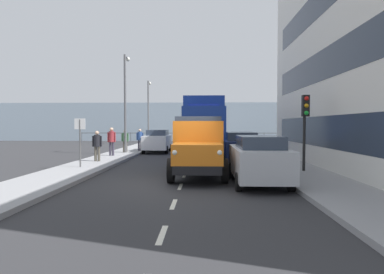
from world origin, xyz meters
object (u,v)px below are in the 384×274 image
(car_silver_kerbside_near, at_px, (258,159))
(lamp_post_promenade, at_px, (126,95))
(car_navy_kerbside_1, at_px, (240,147))
(car_white_oppositeside_0, at_px, (157,141))
(lamp_post_far, at_px, (149,106))
(truck_vintage_orange, at_px, (198,148))
(lorry_cargo_blue, at_px, (204,125))
(pedestrian_by_lamp, at_px, (112,139))
(traffic_light_near, at_px, (305,116))
(street_sign, at_px, (80,134))
(pedestrian_near_railing, at_px, (97,143))
(pedestrian_in_dark_coat, at_px, (140,138))
(pedestrian_with_bag, at_px, (125,139))

(car_silver_kerbside_near, bearing_deg, lamp_post_promenade, -56.84)
(car_silver_kerbside_near, relative_size, car_navy_kerbside_1, 0.89)
(car_navy_kerbside_1, distance_m, car_white_oppositeside_0, 9.03)
(lamp_post_far, bearing_deg, truck_vintage_orange, 104.88)
(car_silver_kerbside_near, relative_size, lamp_post_far, 0.62)
(lorry_cargo_blue, xyz_separation_m, pedestrian_by_lamp, (5.85, 1.00, -0.87))
(traffic_light_near, xyz_separation_m, street_sign, (9.98, -1.00, -0.79))
(lorry_cargo_blue, xyz_separation_m, lamp_post_far, (5.74, -12.33, 1.95))
(pedestrian_near_railing, bearing_deg, pedestrian_in_dark_coat, -96.88)
(pedestrian_by_lamp, bearing_deg, truck_vintage_orange, 127.13)
(car_silver_kerbside_near, xyz_separation_m, street_sign, (7.65, -3.34, 0.79))
(street_sign, bearing_deg, pedestrian_near_railing, -89.79)
(truck_vintage_orange, distance_m, lamp_post_far, 21.67)
(lamp_post_far, bearing_deg, traffic_light_near, 116.66)
(lamp_post_promenade, bearing_deg, car_silver_kerbside_near, 123.16)
(pedestrian_in_dark_coat, bearing_deg, traffic_light_near, 130.35)
(truck_vintage_orange, relative_size, lamp_post_promenade, 0.82)
(car_navy_kerbside_1, bearing_deg, pedestrian_with_bag, -36.33)
(lamp_post_promenade, relative_size, street_sign, 3.06)
(truck_vintage_orange, bearing_deg, lamp_post_far, -75.12)
(truck_vintage_orange, distance_m, lamp_post_promenade, 11.66)
(pedestrian_with_bag, relative_size, lamp_post_promenade, 0.23)
(pedestrian_near_railing, relative_size, pedestrian_by_lamp, 0.91)
(car_navy_kerbside_1, bearing_deg, car_silver_kerbside_near, 90.00)
(pedestrian_with_bag, xyz_separation_m, pedestrian_in_dark_coat, (-0.76, -1.57, 0.02))
(street_sign, bearing_deg, traffic_light_near, 174.27)
(truck_vintage_orange, distance_m, pedestrian_in_dark_coat, 12.48)
(pedestrian_in_dark_coat, bearing_deg, car_silver_kerbside_near, 117.41)
(pedestrian_near_railing, distance_m, pedestrian_by_lamp, 3.15)
(pedestrian_in_dark_coat, bearing_deg, lorry_cargo_blue, 147.05)
(truck_vintage_orange, relative_size, street_sign, 2.51)
(car_navy_kerbside_1, height_order, lamp_post_promenade, lamp_post_promenade)
(pedestrian_in_dark_coat, relative_size, traffic_light_near, 0.51)
(pedestrian_near_railing, xyz_separation_m, pedestrian_with_bag, (-0.12, -5.73, -0.01))
(car_silver_kerbside_near, relative_size, traffic_light_near, 1.26)
(car_white_oppositeside_0, height_order, lamp_post_promenade, lamp_post_promenade)
(car_navy_kerbside_1, distance_m, pedestrian_with_bag, 9.35)
(car_silver_kerbside_near, xyz_separation_m, lamp_post_far, (7.66, -22.24, 3.14))
(lorry_cargo_blue, bearing_deg, pedestrian_with_bag, -15.67)
(pedestrian_by_lamp, bearing_deg, lamp_post_far, -90.48)
(car_silver_kerbside_near, bearing_deg, pedestrian_with_bag, -56.75)
(truck_vintage_orange, bearing_deg, pedestrian_by_lamp, -52.87)
(truck_vintage_orange, xyz_separation_m, car_silver_kerbside_near, (-2.14, 1.48, -0.28))
(pedestrian_by_lamp, bearing_deg, car_navy_kerbside_1, 159.13)
(traffic_light_near, bearing_deg, lamp_post_promenade, -42.81)
(pedestrian_with_bag, height_order, street_sign, street_sign)
(car_white_oppositeside_0, relative_size, lamp_post_promenade, 0.57)
(car_white_oppositeside_0, bearing_deg, street_sign, 77.36)
(pedestrian_with_bag, distance_m, street_sign, 8.17)
(pedestrian_by_lamp, height_order, pedestrian_with_bag, pedestrian_by_lamp)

